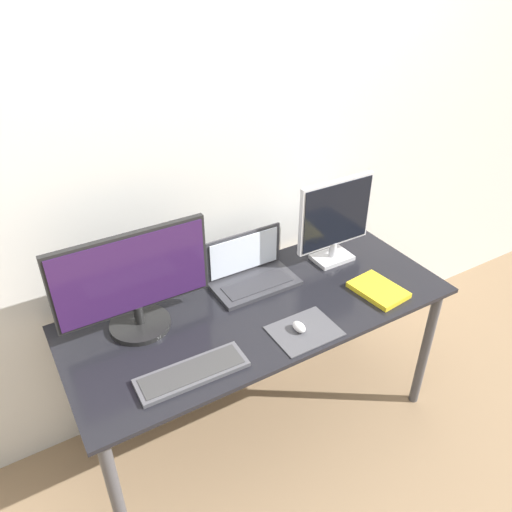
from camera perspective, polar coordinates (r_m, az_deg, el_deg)
The scene contains 10 objects.
ground_plane at distance 2.43m, azimuth 4.93°, elevation -23.62°, with size 12.00×12.00×0.00m, color #8C7051.
wall_back at distance 2.12m, azimuth -5.08°, elevation 11.43°, with size 7.00×0.05×2.50m.
desk at distance 2.14m, azimuth 0.54°, elevation -7.75°, with size 1.61×0.67×0.72m.
monitor_left at distance 1.91m, azimuth -13.83°, elevation -2.95°, with size 0.60×0.24×0.42m.
monitor_right at distance 2.30m, azimuth 9.05°, elevation 4.16°, with size 0.39×0.13×0.41m.
laptop at distance 2.20m, azimuth -0.62°, elevation -1.73°, with size 0.37×0.21×0.22m.
keyboard at distance 1.81m, azimuth -7.31°, elevation -13.07°, with size 0.40×0.14×0.02m.
mousepad at distance 1.97m, azimuth 5.54°, elevation -8.52°, with size 0.26×0.20×0.00m.
mouse at distance 1.96m, azimuth 4.93°, elevation -8.08°, with size 0.04×0.07×0.03m.
book at distance 2.22m, azimuth 13.80°, elevation -3.79°, with size 0.19×0.24×0.02m.
Camera 1 is at (-0.85, -1.05, 2.02)m, focal length 35.00 mm.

